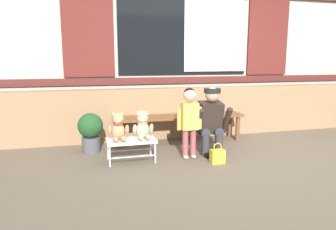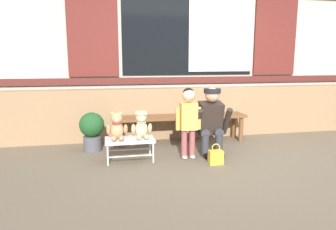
# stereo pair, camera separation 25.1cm
# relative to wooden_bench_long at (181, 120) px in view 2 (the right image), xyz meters

# --- Properties ---
(ground_plane) EXTENTS (60.00, 60.00, 0.00)m
(ground_plane) POSITION_rel_wooden_bench_long_xyz_m (0.33, -1.06, -0.37)
(ground_plane) COLOR brown
(brick_low_wall) EXTENTS (7.56, 0.25, 0.85)m
(brick_low_wall) POSITION_rel_wooden_bench_long_xyz_m (0.33, 0.37, 0.05)
(brick_low_wall) COLOR #997551
(brick_low_wall) RESTS_ON ground
(shop_facade) EXTENTS (7.72, 0.26, 3.44)m
(shop_facade) POSITION_rel_wooden_bench_long_xyz_m (0.33, 0.88, 1.35)
(shop_facade) COLOR #B7B2A3
(shop_facade) RESTS_ON ground
(wooden_bench_long) EXTENTS (2.10, 0.40, 0.44)m
(wooden_bench_long) POSITION_rel_wooden_bench_long_xyz_m (0.00, 0.00, 0.00)
(wooden_bench_long) COLOR brown
(wooden_bench_long) RESTS_ON ground
(small_display_bench) EXTENTS (0.64, 0.36, 0.30)m
(small_display_bench) POSITION_rel_wooden_bench_long_xyz_m (-0.89, -0.77, -0.11)
(small_display_bench) COLOR silver
(small_display_bench) RESTS_ON ground
(teddy_bear_plain) EXTENTS (0.28, 0.26, 0.36)m
(teddy_bear_plain) POSITION_rel_wooden_bench_long_xyz_m (-1.05, -0.77, 0.09)
(teddy_bear_plain) COLOR tan
(teddy_bear_plain) RESTS_ON small_display_bench
(teddy_bear_with_hat) EXTENTS (0.28, 0.27, 0.36)m
(teddy_bear_with_hat) POSITION_rel_wooden_bench_long_xyz_m (-0.73, -0.77, 0.10)
(teddy_bear_with_hat) COLOR #CCB289
(teddy_bear_with_hat) RESTS_ON small_display_bench
(child_standing) EXTENTS (0.35, 0.18, 0.96)m
(child_standing) POSITION_rel_wooden_bench_long_xyz_m (-0.11, -0.83, 0.22)
(child_standing) COLOR #994C4C
(child_standing) RESTS_ON ground
(adult_crouching) EXTENTS (0.50, 0.49, 0.95)m
(adult_crouching) POSITION_rel_wooden_bench_long_xyz_m (0.25, -0.71, 0.11)
(adult_crouching) COLOR #333338
(adult_crouching) RESTS_ON ground
(handbag_on_ground) EXTENTS (0.18, 0.11, 0.27)m
(handbag_on_ground) POSITION_rel_wooden_bench_long_xyz_m (0.17, -1.14, -0.28)
(handbag_on_ground) COLOR gold
(handbag_on_ground) RESTS_ON ground
(potted_plant) EXTENTS (0.36, 0.36, 0.57)m
(potted_plant) POSITION_rel_wooden_bench_long_xyz_m (-1.39, -0.20, -0.05)
(potted_plant) COLOR #4C4C51
(potted_plant) RESTS_ON ground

